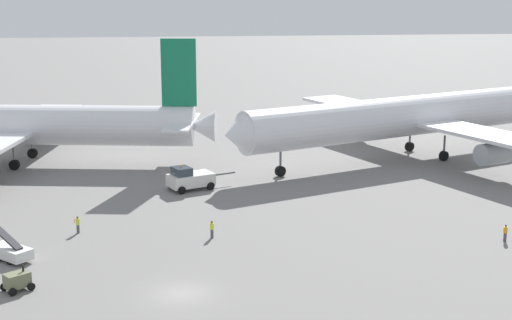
# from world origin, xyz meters

# --- Properties ---
(ground_plane) EXTENTS (600.00, 600.00, 0.00)m
(ground_plane) POSITION_xyz_m (0.00, 0.00, 0.00)
(ground_plane) COLOR slate
(airliner_being_pushed) EXTENTS (52.43, 47.78, 16.78)m
(airliner_being_pushed) POSITION_xyz_m (31.79, 42.11, 5.67)
(airliner_being_pushed) COLOR silver
(airliner_being_pushed) RESTS_ON ground
(pushback_tug) EXTENTS (8.12, 4.63, 3.01)m
(pushback_tug) POSITION_xyz_m (1.86, 29.77, 1.28)
(pushback_tug) COLOR white
(pushback_tug) RESTS_ON ground
(gse_gpu_cart_small) EXTENTS (2.64, 2.54, 1.90)m
(gse_gpu_cart_small) POSITION_xyz_m (-12.29, 2.15, 0.79)
(gse_gpu_cart_small) COLOR #666B4C
(gse_gpu_cart_small) RESTS_ON ground
(gse_belt_loader_portside) EXTENTS (4.38, 4.34, 3.02)m
(gse_belt_loader_portside) POSITION_xyz_m (-14.04, 8.93, 0.83)
(gse_belt_loader_portside) COLOR silver
(gse_belt_loader_portside) RESTS_ON ground
(ground_crew_wing_walker_right) EXTENTS (0.36, 0.36, 1.63)m
(ground_crew_wing_walker_right) POSITION_xyz_m (3.17, 12.55, 0.84)
(ground_crew_wing_walker_right) COLOR #4C4C51
(ground_crew_wing_walker_right) RESTS_ON ground
(ground_crew_ramp_agent_by_cones) EXTENTS (0.50, 0.36, 1.63)m
(ground_crew_ramp_agent_by_cones) POSITION_xyz_m (-9.14, 15.50, 0.85)
(ground_crew_ramp_agent_by_cones) COLOR #4C4C51
(ground_crew_ramp_agent_by_cones) RESTS_ON ground
(ground_crew_marshaller_foreground) EXTENTS (0.36, 0.36, 1.56)m
(ground_crew_marshaller_foreground) POSITION_xyz_m (29.39, 8.26, 0.81)
(ground_crew_marshaller_foreground) COLOR #4C4C51
(ground_crew_marshaller_foreground) RESTS_ON ground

